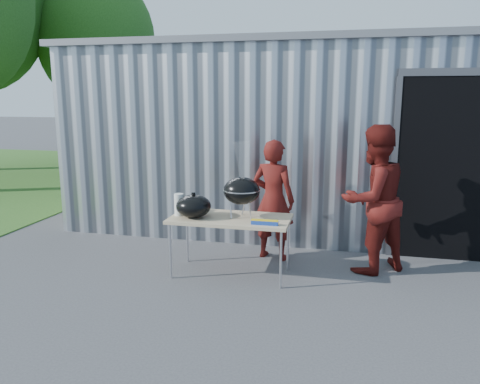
% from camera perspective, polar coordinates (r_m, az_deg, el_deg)
% --- Properties ---
extents(ground, '(80.00, 80.00, 0.00)m').
position_cam_1_polar(ground, '(5.70, -2.61, -11.54)').
color(ground, '#424244').
extents(building, '(8.20, 6.20, 3.10)m').
position_cam_1_polar(building, '(9.67, 10.08, 7.28)').
color(building, silver).
rests_on(building, ground).
extents(tree_far, '(3.67, 3.67, 6.08)m').
position_cam_1_polar(tree_far, '(16.22, -17.05, 17.21)').
color(tree_far, '#442D19').
rests_on(tree_far, ground).
extents(folding_table, '(1.50, 0.75, 0.75)m').
position_cam_1_polar(folding_table, '(5.88, -1.18, -3.48)').
color(folding_table, tan).
rests_on(folding_table, ground).
extents(kettle_grill, '(0.46, 0.46, 0.94)m').
position_cam_1_polar(kettle_grill, '(5.77, 0.19, 0.87)').
color(kettle_grill, black).
rests_on(kettle_grill, folding_table).
extents(grill_lid, '(0.44, 0.44, 0.32)m').
position_cam_1_polar(grill_lid, '(5.87, -5.68, -1.72)').
color(grill_lid, black).
rests_on(grill_lid, folding_table).
extents(paper_towels, '(0.12, 0.12, 0.28)m').
position_cam_1_polar(paper_towels, '(5.98, -7.44, -1.53)').
color(paper_towels, white).
rests_on(paper_towels, folding_table).
extents(white_tub, '(0.20, 0.15, 0.10)m').
position_cam_1_polar(white_tub, '(6.21, -5.64, -1.87)').
color(white_tub, white).
rests_on(white_tub, folding_table).
extents(foil_box, '(0.32, 0.05, 0.06)m').
position_cam_1_polar(foil_box, '(5.53, 3.02, -3.72)').
color(foil_box, '#173997').
rests_on(foil_box, folding_table).
extents(person_cook, '(0.69, 0.54, 1.67)m').
position_cam_1_polar(person_cook, '(6.46, 4.08, -0.97)').
color(person_cook, '#541310').
rests_on(person_cook, ground).
extents(person_bystander, '(1.17, 1.14, 1.90)m').
position_cam_1_polar(person_bystander, '(6.18, 15.94, -0.89)').
color(person_bystander, '#541310').
rests_on(person_bystander, ground).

